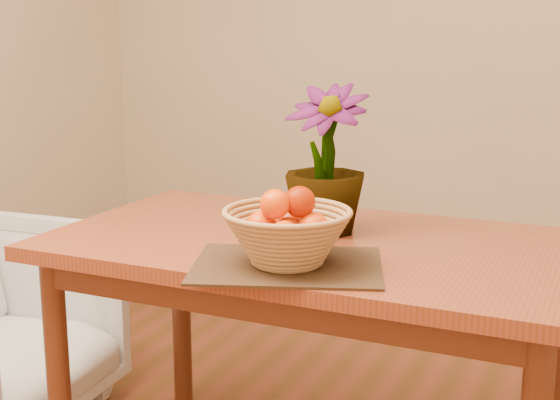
% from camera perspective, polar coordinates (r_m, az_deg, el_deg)
% --- Properties ---
extents(wall_back, '(4.00, 0.02, 2.70)m').
position_cam_1_polar(wall_back, '(3.89, 13.62, 12.79)').
color(wall_back, beige).
rests_on(wall_back, floor).
extents(table, '(1.40, 0.80, 0.75)m').
position_cam_1_polar(table, '(2.11, 2.48, -5.13)').
color(table, maroon).
rests_on(table, floor).
extents(placemat, '(0.52, 0.46, 0.01)m').
position_cam_1_polar(placemat, '(1.84, 0.53, -4.80)').
color(placemat, '#392514').
rests_on(placemat, table).
extents(wicker_basket, '(0.30, 0.30, 0.12)m').
position_cam_1_polar(wicker_basket, '(1.82, 0.54, -2.85)').
color(wicker_basket, '#BD7D4F').
rests_on(wicker_basket, placemat).
extents(orange_pile, '(0.19, 0.18, 0.13)m').
position_cam_1_polar(orange_pile, '(1.81, 0.69, -1.30)').
color(orange_pile, '#F74F04').
rests_on(orange_pile, wicker_basket).
extents(potted_plant, '(0.23, 0.23, 0.40)m').
position_cam_1_polar(potted_plant, '(2.11, 3.34, 2.98)').
color(potted_plant, '#194112').
rests_on(potted_plant, table).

